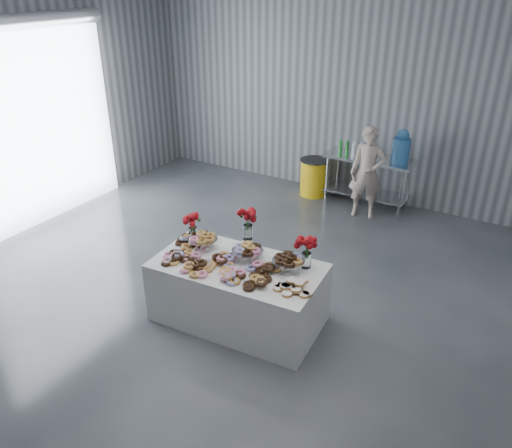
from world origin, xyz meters
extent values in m
plane|color=#34363B|center=(0.00, 0.00, 0.00)|extent=(9.00, 9.00, 0.00)
cube|color=gray|center=(0.00, 4.50, 2.00)|extent=(8.00, 0.04, 4.00)
cube|color=white|center=(-3.94, 1.00, 1.50)|extent=(0.05, 3.00, 3.00)
cylinder|color=silver|center=(-3.90, 1.00, 3.05)|extent=(0.24, 3.00, 0.24)
cube|color=white|center=(0.24, 0.25, 0.38)|extent=(1.96, 1.12, 0.75)
cube|color=silver|center=(0.43, 4.10, 0.88)|extent=(1.50, 0.60, 0.04)
cube|color=silver|center=(0.43, 4.10, 0.25)|extent=(1.40, 0.55, 0.03)
cylinder|color=silver|center=(-0.22, 3.85, 0.43)|extent=(0.04, 0.04, 0.86)
cylinder|color=silver|center=(1.08, 3.85, 0.43)|extent=(0.04, 0.04, 0.86)
cylinder|color=silver|center=(-0.22, 4.35, 0.43)|extent=(0.04, 0.04, 0.86)
cylinder|color=silver|center=(1.08, 4.35, 0.43)|extent=(0.04, 0.04, 0.86)
cylinder|color=silver|center=(-0.32, 0.37, 0.81)|extent=(0.06, 0.06, 0.12)
cylinder|color=silver|center=(-0.32, 0.37, 0.88)|extent=(0.36, 0.36, 0.01)
cylinder|color=silver|center=(0.28, 0.41, 0.81)|extent=(0.06, 0.06, 0.12)
cylinder|color=silver|center=(0.28, 0.41, 0.88)|extent=(0.36, 0.36, 0.01)
cylinder|color=silver|center=(0.78, 0.44, 0.81)|extent=(0.06, 0.06, 0.12)
cylinder|color=silver|center=(0.78, 0.44, 0.88)|extent=(0.36, 0.36, 0.01)
cylinder|color=white|center=(-0.53, 0.45, 0.84)|extent=(0.11, 0.11, 0.18)
cylinder|color=#1E5919|center=(-0.53, 0.45, 0.97)|extent=(0.04, 0.04, 0.18)
cylinder|color=white|center=(0.92, 0.60, 0.84)|extent=(0.11, 0.11, 0.18)
cylinder|color=#1E5919|center=(0.92, 0.60, 0.97)|extent=(0.04, 0.04, 0.18)
cylinder|color=silver|center=(0.17, 0.60, 0.82)|extent=(0.14, 0.14, 0.15)
cylinder|color=white|center=(0.17, 0.60, 0.99)|extent=(0.11, 0.11, 0.18)
cylinder|color=#1E5919|center=(0.17, 0.60, 1.12)|extent=(0.04, 0.04, 0.18)
cylinder|color=#3E89D3|center=(0.93, 4.10, 1.10)|extent=(0.28, 0.28, 0.40)
sphere|color=#3E89D3|center=(0.93, 4.10, 1.36)|extent=(0.20, 0.20, 0.20)
imported|color=#CC8C93|center=(0.53, 3.73, 0.76)|extent=(0.63, 0.50, 1.52)
cylinder|color=yellow|center=(-0.57, 4.10, 0.33)|extent=(0.49, 0.49, 0.66)
cylinder|color=black|center=(-0.57, 4.10, 0.67)|extent=(0.53, 0.53, 0.02)
camera|label=1|loc=(2.84, -3.75, 3.67)|focal=35.00mm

